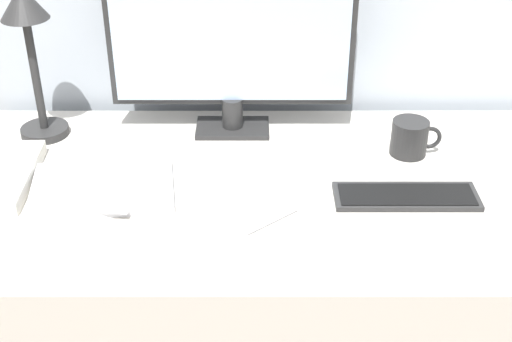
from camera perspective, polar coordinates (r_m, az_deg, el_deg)
desk at (r=1.78m, az=1.01°, el=-10.73°), size 1.40×0.73×0.70m
monitor at (r=1.69m, az=-1.76°, el=11.01°), size 0.58×0.11×0.47m
keyboard at (r=1.55m, az=12.15°, el=-2.02°), size 0.31×0.10×0.01m
laptop at (r=1.57m, az=-11.93°, el=-1.26°), size 0.33×0.25×0.02m
ereader at (r=1.55m, az=-11.37°, el=-1.12°), size 0.16×0.21×0.01m
desk_lamp at (r=1.74m, az=-17.47°, el=10.23°), size 0.12×0.12×0.37m
coffee_mug at (r=1.70m, az=12.48°, el=2.59°), size 0.12×0.09×0.08m
pen at (r=1.44m, az=1.54°, el=-4.00°), size 0.11×0.09×0.01m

